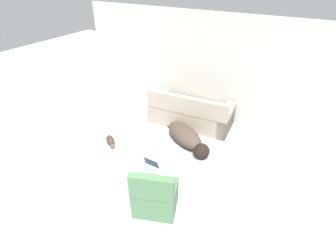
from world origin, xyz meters
TOP-DOWN VIEW (x-y plane):
  - ground_plane at (0.00, 0.00)m, footprint 20.00×20.00m
  - wall_back at (0.00, 4.08)m, footprint 6.92×0.06m
  - couch at (-0.24, 3.49)m, footprint 1.94×0.97m
  - dog at (0.06, 2.70)m, footprint 1.45×0.99m
  - cat at (-1.36, 1.90)m, footprint 0.42×0.34m
  - laptop_open at (-0.19, 1.64)m, footprint 0.33×0.30m
  - side_chair at (0.42, 0.89)m, footprint 0.79×0.73m

SIDE VIEW (x-z plane):
  - ground_plane at x=0.00m, z-range 0.00..0.00m
  - laptop_open at x=-0.19m, z-range -0.04..0.18m
  - cat at x=-1.36m, z-range 0.00..0.16m
  - dog at x=0.06m, z-range 0.00..0.36m
  - couch at x=-0.24m, z-range -0.14..0.70m
  - side_chair at x=0.42m, z-range -0.13..0.72m
  - wall_back at x=0.00m, z-range 0.00..2.46m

